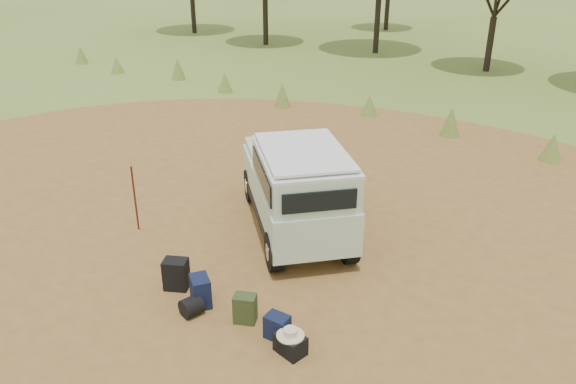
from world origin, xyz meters
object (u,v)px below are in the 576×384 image
Objects in this scene: backpack_black at (176,274)px; safari_vehicle at (297,188)px; hard_case at (290,344)px; duffel_navy at (277,327)px; backpack_olive at (245,309)px; walking_staff at (135,199)px; backpack_navy at (201,291)px.

safari_vehicle is at bearing 52.82° from backpack_black.
hard_case is (2.10, -3.11, -0.81)m from safari_vehicle.
safari_vehicle is 7.30× the size of backpack_black.
hard_case is at bearing -27.65° from duffel_navy.
backpack_olive is 1.22× the size of duffel_navy.
hard_case is at bearing -35.88° from backpack_olive.
walking_staff is (-2.54, -2.03, -0.18)m from safari_vehicle.
backpack_olive is 1.04m from hard_case.
duffel_navy is at bearing -28.57° from backpack_black.
hard_case is (1.02, -0.18, -0.09)m from backpack_olive.
walking_staff is at bearing -98.82° from safari_vehicle.
backpack_olive is at bearing 39.83° from backpack_navy.
safari_vehicle is at bearing -14.92° from walking_staff.
walking_staff reaches higher than backpack_black.
backpack_olive is (1.09, -2.94, -0.72)m from safari_vehicle.
walking_staff is 2.98m from backpack_navy.
backpack_navy is 1.33× the size of duffel_navy.
safari_vehicle reaches higher than backpack_navy.
backpack_navy reaches higher than hard_case.
walking_staff is 3.78m from backpack_olive.
backpack_black is 1.56m from backpack_olive.
backpack_navy is (0.21, -3.04, -0.70)m from safari_vehicle.
duffel_navy is (1.74, -2.95, -0.77)m from safari_vehicle.
backpack_navy is 1.53m from duffel_navy.
walking_staff reaches higher than hard_case.
backpack_navy is at bearing 160.41° from backpack_olive.
backpack_black is at bearing -155.28° from backpack_navy.
safari_vehicle is 3.12m from backpack_navy.
backpack_navy is at bearing 179.01° from duffel_navy.
backpack_olive reaches higher than duffel_navy.
duffel_navy is at bearing -65.74° from walking_staff.
duffel_navy is at bearing 36.45° from backpack_navy.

